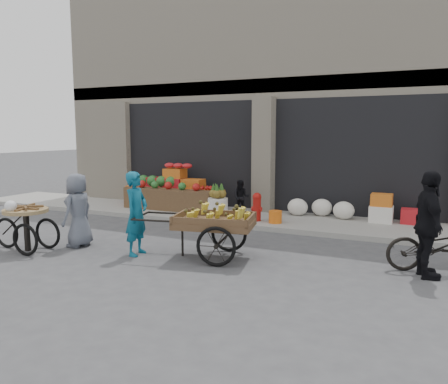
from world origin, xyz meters
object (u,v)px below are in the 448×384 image
at_px(pineapple_bin, 218,207).
at_px(orange_bucket, 275,217).
at_px(vendor_woman, 136,214).
at_px(tricycle_cart, 26,222).
at_px(banana_cart, 212,219).
at_px(vendor_grey, 78,210).
at_px(cyclist, 428,225).
at_px(fire_hydrant, 257,206).
at_px(seated_person, 241,197).
at_px(bicycle, 440,246).

xyz_separation_m(pineapple_bin, orange_bucket, (1.60, -0.10, -0.10)).
distance_m(vendor_woman, tricycle_cart, 2.25).
xyz_separation_m(banana_cart, vendor_grey, (-2.84, -0.38, 0.02)).
height_order(vendor_grey, cyclist, cyclist).
relative_size(orange_bucket, vendor_grey, 0.21).
bearing_deg(fire_hydrant, vendor_woman, -108.48).
bearing_deg(cyclist, seated_person, 37.56).
distance_m(banana_cart, vendor_woman, 1.44).
bearing_deg(cyclist, bicycle, -43.74).
relative_size(vendor_woman, vendor_grey, 1.06).
xyz_separation_m(seated_person, bicycle, (4.75, -2.82, -0.13)).
distance_m(seated_person, vendor_woman, 4.09).
relative_size(seated_person, vendor_grey, 0.62).
relative_size(vendor_grey, bicycle, 0.87).
relative_size(banana_cart, tricycle_cart, 1.77).
relative_size(pineapple_bin, bicycle, 0.30).
height_order(banana_cart, bicycle, banana_cart).
distance_m(tricycle_cart, bicycle, 7.56).
xyz_separation_m(orange_bucket, cyclist, (3.35, -2.52, 0.59)).
distance_m(banana_cart, bicycle, 3.90).
xyz_separation_m(fire_hydrant, vendor_grey, (-2.59, -3.40, 0.24)).
bearing_deg(tricycle_cart, seated_person, 59.25).
bearing_deg(fire_hydrant, bicycle, -28.16).
bearing_deg(banana_cart, seated_person, 93.03).
bearing_deg(vendor_woman, seated_person, -10.74).
xyz_separation_m(orange_bucket, vendor_grey, (-3.09, -3.35, 0.48)).
relative_size(fire_hydrant, cyclist, 0.41).
bearing_deg(pineapple_bin, bicycle, -23.29).
relative_size(vendor_woman, bicycle, 0.93).
bearing_deg(cyclist, banana_cart, 80.06).
bearing_deg(banana_cart, cyclist, -4.24).
bearing_deg(banana_cart, bicycle, 1.24).
relative_size(orange_bucket, tricycle_cart, 0.22).
bearing_deg(vendor_woman, banana_cart, -78.92).
height_order(bicycle, cyclist, cyclist).
bearing_deg(banana_cart, fire_hydrant, 83.26).
bearing_deg(fire_hydrant, seated_person, 137.12).
distance_m(fire_hydrant, bicycle, 4.59).
height_order(orange_bucket, vendor_woman, vendor_woman).
bearing_deg(pineapple_bin, seated_person, 56.31).
xyz_separation_m(seated_person, banana_cart, (0.95, -3.67, 0.15)).
distance_m(seated_person, tricycle_cart, 5.39).
bearing_deg(pineapple_bin, vendor_grey, -113.39).
xyz_separation_m(orange_bucket, seated_person, (-1.20, 0.70, 0.31)).
bearing_deg(orange_bucket, pineapple_bin, 176.42).
relative_size(fire_hydrant, bicycle, 0.41).
bearing_deg(cyclist, vendor_grey, 80.19).
xyz_separation_m(seated_person, vendor_woman, (-0.44, -4.06, 0.21)).
bearing_deg(vendor_grey, seated_person, 152.47).
distance_m(pineapple_bin, fire_hydrant, 1.11).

